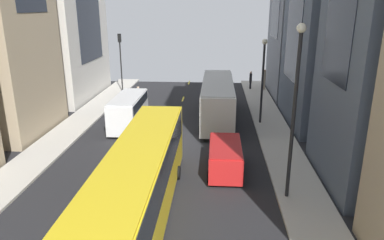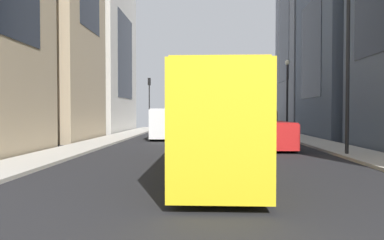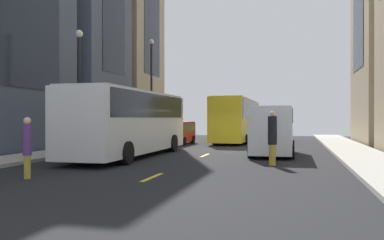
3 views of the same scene
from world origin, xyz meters
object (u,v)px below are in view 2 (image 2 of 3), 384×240
(pedestrian_waiting_curb, at_px, (277,119))
(pedestrian_walking_far, at_px, (239,122))
(delivery_van_white, at_px, (167,121))
(city_bus_white, at_px, (246,115))
(pedestrian_crossing_near, at_px, (264,120))
(car_red_0, at_px, (274,133))
(pedestrian_crossing_mid, at_px, (170,123))
(streetcar_yellow, at_px, (213,116))
(traffic_light_near_corner, at_px, (149,94))

(pedestrian_waiting_curb, distance_m, pedestrian_walking_far, 5.97)
(delivery_van_white, distance_m, pedestrian_waiting_curb, 18.60)
(city_bus_white, height_order, delivery_van_white, city_bus_white)
(pedestrian_waiting_curb, relative_size, pedestrian_crossing_near, 1.14)
(pedestrian_waiting_curb, height_order, pedestrian_walking_far, pedestrian_waiting_curb)
(delivery_van_white, distance_m, pedestrian_crossing_near, 17.86)
(car_red_0, distance_m, pedestrian_crossing_near, 22.08)
(pedestrian_crossing_mid, relative_size, pedestrian_walking_far, 1.13)
(pedestrian_waiting_curb, bearing_deg, pedestrian_crossing_near, 31.66)
(city_bus_white, height_order, pedestrian_crossing_mid, city_bus_white)
(streetcar_yellow, bearing_deg, city_bus_white, -102.29)
(streetcar_yellow, bearing_deg, car_red_0, -125.17)
(delivery_van_white, xyz_separation_m, pedestrian_waiting_curb, (-12.46, -13.81, -0.12))
(city_bus_white, relative_size, car_red_0, 2.60)
(pedestrian_crossing_mid, xyz_separation_m, traffic_light_near_corner, (3.32, -6.91, 3.33))
(traffic_light_near_corner, bearing_deg, pedestrian_waiting_curb, -172.63)
(streetcar_yellow, xyz_separation_m, pedestrian_crossing_near, (-7.27, -27.36, -0.87))
(pedestrian_crossing_near, relative_size, pedestrian_walking_far, 1.01)
(delivery_van_white, xyz_separation_m, pedestrian_crossing_near, (-10.92, -14.13, -0.26))
(city_bus_white, xyz_separation_m, pedestrian_waiting_curb, (-5.36, -11.25, -0.62))
(car_red_0, relative_size, pedestrian_crossing_near, 2.12)
(streetcar_yellow, relative_size, pedestrian_walking_far, 7.07)
(pedestrian_crossing_mid, xyz_separation_m, pedestrian_walking_far, (-7.61, -5.84, -0.11))
(car_red_0, xyz_separation_m, traffic_light_near_corner, (11.11, -19.42, 3.53))
(pedestrian_waiting_curb, height_order, traffic_light_near_corner, traffic_light_near_corner)
(pedestrian_crossing_mid, bearing_deg, car_red_0, 160.28)
(delivery_van_white, height_order, pedestrian_waiting_curb, delivery_van_white)
(pedestrian_crossing_mid, bearing_deg, traffic_light_near_corner, -25.91)
(car_red_0, bearing_deg, traffic_light_near_corner, -60.24)
(delivery_van_white, height_order, car_red_0, delivery_van_white)
(traffic_light_near_corner, bearing_deg, streetcar_yellow, 106.10)
(delivery_van_white, relative_size, pedestrian_crossing_mid, 2.58)
(city_bus_white, distance_m, delivery_van_white, 7.56)
(city_bus_white, height_order, streetcar_yellow, streetcar_yellow)
(pedestrian_crossing_near, bearing_deg, city_bus_white, -148.62)
(city_bus_white, relative_size, pedestrian_walking_far, 5.55)
(delivery_van_white, bearing_deg, pedestrian_walking_far, -124.72)
(city_bus_white, xyz_separation_m, traffic_light_near_corner, (10.64, -9.18, 2.53))
(pedestrian_waiting_curb, relative_size, pedestrian_crossing_mid, 1.01)
(delivery_van_white, height_order, pedestrian_walking_far, delivery_van_white)
(car_red_0, bearing_deg, pedestrian_waiting_curb, -102.84)
(car_red_0, height_order, pedestrian_waiting_curb, pedestrian_waiting_curb)
(car_red_0, relative_size, traffic_light_near_corner, 0.68)
(pedestrian_walking_far, bearing_deg, pedestrian_waiting_curb, 170.60)
(car_red_0, relative_size, pedestrian_crossing_mid, 1.88)
(pedestrian_waiting_curb, xyz_separation_m, pedestrian_crossing_near, (1.54, -0.32, -0.14))
(city_bus_white, bearing_deg, car_red_0, 92.59)
(pedestrian_walking_far, bearing_deg, car_red_0, 49.33)
(city_bus_white, height_order, pedestrian_crossing_near, city_bus_white)
(streetcar_yellow, height_order, delivery_van_white, streetcar_yellow)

